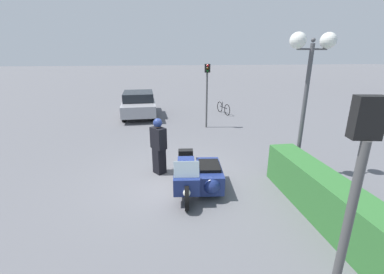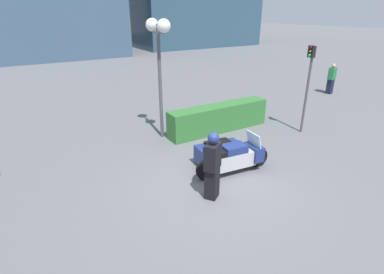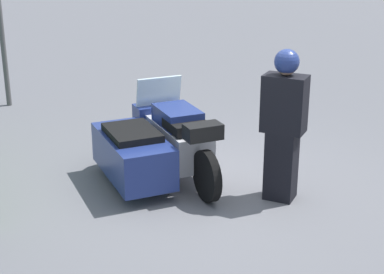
{
  "view_description": "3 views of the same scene",
  "coord_description": "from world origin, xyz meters",
  "px_view_note": "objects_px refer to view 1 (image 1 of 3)",
  "views": [
    {
      "loc": [
        7.03,
        -0.48,
        3.6
      ],
      "look_at": [
        -0.24,
        0.59,
        1.21
      ],
      "focal_mm": 24.0,
      "sensor_mm": 36.0,
      "label": 1
    },
    {
      "loc": [
        -4.22,
        -5.64,
        4.4
      ],
      "look_at": [
        -0.28,
        0.81,
        1.18
      ],
      "focal_mm": 28.0,
      "sensor_mm": 36.0,
      "label": 2
    },
    {
      "loc": [
        -5.4,
        3.63,
        2.99
      ],
      "look_at": [
        0.07,
        0.48,
        0.76
      ],
      "focal_mm": 55.0,
      "sensor_mm": 36.0,
      "label": 3
    }
  ],
  "objects_px": {
    "twin_lamp_post": "(311,60)",
    "traffic_light_far": "(207,86)",
    "officer_rider": "(159,145)",
    "hedge_bush_curbside": "(323,196)",
    "police_motorcycle": "(199,176)",
    "traffic_light_near": "(350,206)",
    "parked_car_background": "(139,103)",
    "bicycle_parked": "(223,108)"
  },
  "relations": [
    {
      "from": "twin_lamp_post",
      "to": "parked_car_background",
      "type": "height_order",
      "value": "twin_lamp_post"
    },
    {
      "from": "officer_rider",
      "to": "parked_car_background",
      "type": "relative_size",
      "value": 0.4
    },
    {
      "from": "parked_car_background",
      "to": "twin_lamp_post",
      "type": "bearing_deg",
      "value": -151.34
    },
    {
      "from": "police_motorcycle",
      "to": "traffic_light_far",
      "type": "height_order",
      "value": "traffic_light_far"
    },
    {
      "from": "traffic_light_near",
      "to": "police_motorcycle",
      "type": "bearing_deg",
      "value": 21.99
    },
    {
      "from": "hedge_bush_curbside",
      "to": "traffic_light_far",
      "type": "bearing_deg",
      "value": -171.88
    },
    {
      "from": "hedge_bush_curbside",
      "to": "traffic_light_far",
      "type": "relative_size",
      "value": 1.35
    },
    {
      "from": "twin_lamp_post",
      "to": "traffic_light_far",
      "type": "xyz_separation_m",
      "value": [
        -5.63,
        -1.72,
        -1.36
      ]
    },
    {
      "from": "parked_car_background",
      "to": "traffic_light_far",
      "type": "bearing_deg",
      "value": -134.26
    },
    {
      "from": "traffic_light_far",
      "to": "police_motorcycle",
      "type": "bearing_deg",
      "value": -10.43
    },
    {
      "from": "officer_rider",
      "to": "hedge_bush_curbside",
      "type": "bearing_deg",
      "value": 107.03
    },
    {
      "from": "police_motorcycle",
      "to": "traffic_light_near",
      "type": "height_order",
      "value": "traffic_light_near"
    },
    {
      "from": "police_motorcycle",
      "to": "twin_lamp_post",
      "type": "bearing_deg",
      "value": 107.3
    },
    {
      "from": "police_motorcycle",
      "to": "bicycle_parked",
      "type": "bearing_deg",
      "value": 167.32
    },
    {
      "from": "traffic_light_near",
      "to": "traffic_light_far",
      "type": "xyz_separation_m",
      "value": [
        -10.44,
        0.68,
        -0.06
      ]
    },
    {
      "from": "parked_car_background",
      "to": "bicycle_parked",
      "type": "height_order",
      "value": "parked_car_background"
    },
    {
      "from": "hedge_bush_curbside",
      "to": "traffic_light_far",
      "type": "xyz_separation_m",
      "value": [
        -7.8,
        -1.11,
        1.57
      ]
    },
    {
      "from": "twin_lamp_post",
      "to": "parked_car_background",
      "type": "bearing_deg",
      "value": -149.3
    },
    {
      "from": "traffic_light_near",
      "to": "bicycle_parked",
      "type": "height_order",
      "value": "traffic_light_near"
    },
    {
      "from": "traffic_light_near",
      "to": "twin_lamp_post",
      "type": "bearing_deg",
      "value": -15.39
    },
    {
      "from": "officer_rider",
      "to": "hedge_bush_curbside",
      "type": "height_order",
      "value": "officer_rider"
    },
    {
      "from": "police_motorcycle",
      "to": "bicycle_parked",
      "type": "distance_m",
      "value": 9.79
    },
    {
      "from": "bicycle_parked",
      "to": "twin_lamp_post",
      "type": "bearing_deg",
      "value": -11.91
    },
    {
      "from": "twin_lamp_post",
      "to": "traffic_light_far",
      "type": "distance_m",
      "value": 6.04
    },
    {
      "from": "twin_lamp_post",
      "to": "traffic_light_near",
      "type": "relative_size",
      "value": 1.28
    },
    {
      "from": "traffic_light_near",
      "to": "bicycle_parked",
      "type": "relative_size",
      "value": 1.94
    },
    {
      "from": "traffic_light_far",
      "to": "parked_car_background",
      "type": "distance_m",
      "value": 4.93
    },
    {
      "from": "police_motorcycle",
      "to": "hedge_bush_curbside",
      "type": "distance_m",
      "value": 3.02
    },
    {
      "from": "officer_rider",
      "to": "hedge_bush_curbside",
      "type": "xyz_separation_m",
      "value": [
        2.85,
        3.62,
        -0.42
      ]
    },
    {
      "from": "traffic_light_near",
      "to": "bicycle_parked",
      "type": "bearing_deg",
      "value": 1.11
    },
    {
      "from": "traffic_light_near",
      "to": "bicycle_parked",
      "type": "xyz_separation_m",
      "value": [
        -13.45,
        2.37,
        -1.81
      ]
    },
    {
      "from": "bicycle_parked",
      "to": "hedge_bush_curbside",
      "type": "bearing_deg",
      "value": -15.17
    },
    {
      "from": "traffic_light_far",
      "to": "officer_rider",
      "type": "bearing_deg",
      "value": -23.98
    },
    {
      "from": "officer_rider",
      "to": "twin_lamp_post",
      "type": "distance_m",
      "value": 4.96
    },
    {
      "from": "officer_rider",
      "to": "bicycle_parked",
      "type": "distance_m",
      "value": 9.01
    },
    {
      "from": "hedge_bush_curbside",
      "to": "twin_lamp_post",
      "type": "height_order",
      "value": "twin_lamp_post"
    },
    {
      "from": "traffic_light_far",
      "to": "bicycle_parked",
      "type": "relative_size",
      "value": 1.87
    },
    {
      "from": "officer_rider",
      "to": "twin_lamp_post",
      "type": "xyz_separation_m",
      "value": [
        0.69,
        4.23,
        2.51
      ]
    },
    {
      "from": "police_motorcycle",
      "to": "parked_car_background",
      "type": "height_order",
      "value": "parked_car_background"
    },
    {
      "from": "officer_rider",
      "to": "traffic_light_far",
      "type": "distance_m",
      "value": 5.66
    },
    {
      "from": "traffic_light_near",
      "to": "officer_rider",
      "type": "bearing_deg",
      "value": 29.51
    },
    {
      "from": "traffic_light_far",
      "to": "bicycle_parked",
      "type": "height_order",
      "value": "traffic_light_far"
    }
  ]
}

